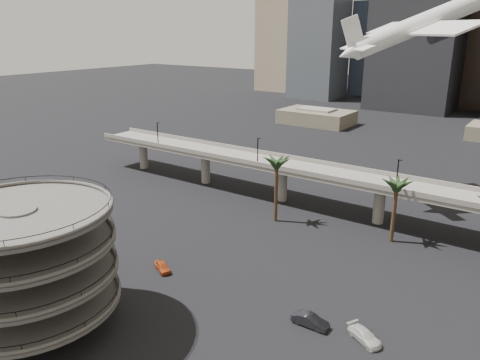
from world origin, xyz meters
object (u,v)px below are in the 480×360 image
Objects in this scene: parking_ramp at (25,258)px; overpass at (329,178)px; car_a at (162,267)px; car_c at (364,336)px; car_b at (310,320)px; airborne_jet at (422,24)px.

overpass is at bearing 77.57° from parking_ramp.
overpass is 31.72× the size of car_a.
overpass reaches higher than car_c.
car_a is at bearing -104.51° from overpass.
car_a is 0.84× the size of car_b.
car_b is 6.93m from car_c.
car_c is at bearing -60.02° from car_a.
airborne_jet is at bearing 54.50° from overpass.
overpass is at bearing 21.25° from car_b.
parking_ramp is 22.35m from car_a.
parking_ramp reaches higher than car_a.
car_c is (11.52, -52.70, -36.82)m from airborne_jet.
car_c is (6.84, 1.14, -0.09)m from car_b.
car_a is at bearing -158.67° from airborne_jet.
parking_ramp is at bearing -161.30° from car_a.
airborne_jet is 65.34m from car_b.
car_b is at bearing 127.61° from car_c.
car_c is at bearing 31.53° from parking_ramp.
overpass is at bearing -172.92° from airborne_jet.
overpass is 41.92m from car_b.
overpass is at bearing 12.52° from car_a.
overpass is at bearing 59.48° from car_c.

